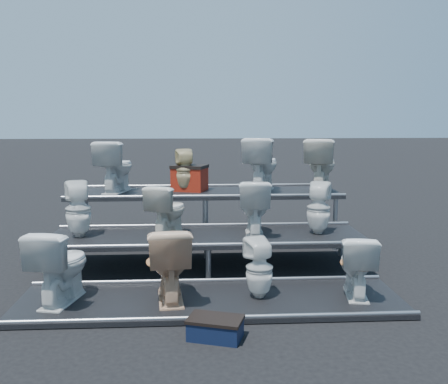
{
  "coord_description": "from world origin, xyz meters",
  "views": [
    {
      "loc": [
        -0.16,
        -6.55,
        2.04
      ],
      "look_at": [
        0.23,
        0.1,
        1.03
      ],
      "focal_mm": 40.0,
      "sensor_mm": 36.0,
      "label": 1
    }
  ],
  "objects": [
    {
      "name": "toilet_9",
      "position": [
        -0.31,
        1.3,
        1.2
      ],
      "size": [
        0.35,
        0.35,
        0.67
      ],
      "primitive_type": "imported",
      "rotation": [
        0.0,
        0.0,
        3.31
      ],
      "color": "#CCB984",
      "rests_on": "tier_back"
    },
    {
      "name": "toilet_0",
      "position": [
        -1.61,
        -1.3,
        0.46
      ],
      "size": [
        0.62,
        0.88,
        0.81
      ],
      "primitive_type": "imported",
      "rotation": [
        0.0,
        0.0,
        2.91
      ],
      "color": "white",
      "rests_on": "tier_front"
    },
    {
      "name": "toilet_7",
      "position": [
        1.51,
        0.0,
        0.81
      ],
      "size": [
        0.41,
        0.42,
        0.7
      ],
      "primitive_type": "imported",
      "rotation": [
        0.0,
        0.0,
        2.76
      ],
      "color": "white",
      "rests_on": "tier_mid"
    },
    {
      "name": "red_crate",
      "position": [
        -0.24,
        1.39,
        1.04
      ],
      "size": [
        0.61,
        0.55,
        0.36
      ],
      "primitive_type": "cube",
      "rotation": [
        0.0,
        0.0,
        -0.34
      ],
      "color": "#A02411",
      "rests_on": "tier_back"
    },
    {
      "name": "toilet_11",
      "position": [
        1.85,
        1.3,
        1.28
      ],
      "size": [
        0.72,
        0.93,
        0.83
      ],
      "primitive_type": "imported",
      "rotation": [
        0.0,
        0.0,
        2.78
      ],
      "color": "silver",
      "rests_on": "tier_back"
    },
    {
      "name": "toilet_1",
      "position": [
        -0.45,
        -1.3,
        0.47
      ],
      "size": [
        0.53,
        0.84,
        0.82
      ],
      "primitive_type": "imported",
      "rotation": [
        0.0,
        0.0,
        3.24
      ],
      "color": "#DFB088",
      "rests_on": "tier_front"
    },
    {
      "name": "tier_front",
      "position": [
        0.0,
        -1.3,
        0.03
      ],
      "size": [
        4.2,
        1.2,
        0.06
      ],
      "primitive_type": "cube",
      "color": "black",
      "rests_on": "ground"
    },
    {
      "name": "ground",
      "position": [
        0.0,
        0.0,
        0.0
      ],
      "size": [
        80.0,
        80.0,
        0.0
      ],
      "primitive_type": "plane",
      "color": "black",
      "rests_on": "ground"
    },
    {
      "name": "toilet_3",
      "position": [
        1.62,
        -1.3,
        0.41
      ],
      "size": [
        0.5,
        0.74,
        0.7
      ],
      "primitive_type": "imported",
      "rotation": [
        0.0,
        0.0,
        2.97
      ],
      "color": "white",
      "rests_on": "tier_front"
    },
    {
      "name": "toilet_10",
      "position": [
        0.9,
        1.3,
        1.29
      ],
      "size": [
        0.73,
        0.95,
        0.85
      ],
      "primitive_type": "imported",
      "rotation": [
        0.0,
        0.0,
        2.8
      ],
      "color": "white",
      "rests_on": "tier_back"
    },
    {
      "name": "toilet_8",
      "position": [
        -1.4,
        1.3,
        1.26
      ],
      "size": [
        0.62,
        0.87,
        0.8
      ],
      "primitive_type": "imported",
      "rotation": [
        0.0,
        0.0,
        2.91
      ],
      "color": "white",
      "rests_on": "tier_back"
    },
    {
      "name": "toilet_6",
      "position": [
        0.63,
        0.0,
        0.83
      ],
      "size": [
        0.48,
        0.76,
        0.75
      ],
      "primitive_type": "imported",
      "rotation": [
        0.0,
        0.0,
        3.06
      ],
      "color": "white",
      "rests_on": "tier_mid"
    },
    {
      "name": "toilet_5",
      "position": [
        -0.53,
        0.0,
        0.81
      ],
      "size": [
        0.62,
        0.77,
        0.69
      ],
      "primitive_type": "imported",
      "rotation": [
        0.0,
        0.0,
        2.73
      ],
      "color": "silver",
      "rests_on": "tier_mid"
    },
    {
      "name": "toilet_2",
      "position": [
        0.54,
        -1.3,
        0.39
      ],
      "size": [
        0.37,
        0.38,
        0.66
      ],
      "primitive_type": "imported",
      "rotation": [
        0.0,
        0.0,
        3.42
      ],
      "color": "white",
      "rests_on": "tier_front"
    },
    {
      "name": "tier_mid",
      "position": [
        0.0,
        0.0,
        0.23
      ],
      "size": [
        4.2,
        1.2,
        0.46
      ],
      "primitive_type": "cube",
      "color": "black",
      "rests_on": "ground"
    },
    {
      "name": "toilet_4",
      "position": [
        -1.7,
        0.0,
        0.83
      ],
      "size": [
        0.42,
        0.43,
        0.74
      ],
      "primitive_type": "imported",
      "rotation": [
        0.0,
        0.0,
        3.46
      ],
      "color": "white",
      "rests_on": "tier_mid"
    },
    {
      "name": "step_stool",
      "position": [
        0.02,
        -2.18,
        0.09
      ],
      "size": [
        0.55,
        0.42,
        0.17
      ],
      "primitive_type": "cube",
      "rotation": [
        0.0,
        0.0,
        -0.32
      ],
      "color": "black",
      "rests_on": "ground"
    },
    {
      "name": "tier_back",
      "position": [
        0.0,
        1.3,
        0.43
      ],
      "size": [
        4.2,
        1.2,
        0.86
      ],
      "primitive_type": "cube",
      "color": "black",
      "rests_on": "ground"
    }
  ]
}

